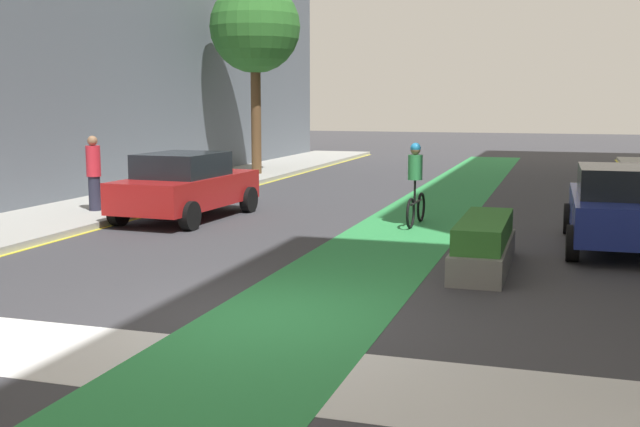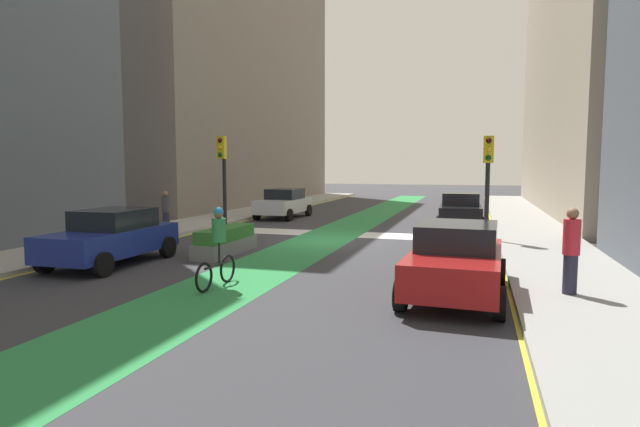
# 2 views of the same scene
# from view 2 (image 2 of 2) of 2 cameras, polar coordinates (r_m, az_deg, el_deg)

# --- Properties ---
(ground_plane) EXTENTS (120.00, 120.00, 0.00)m
(ground_plane) POSITION_cam_2_polar(r_m,az_deg,el_deg) (19.36, 1.11, -3.03)
(ground_plane) COLOR #38383D
(bike_lane_paint) EXTENTS (2.40, 60.00, 0.01)m
(bike_lane_paint) POSITION_cam_2_polar(r_m,az_deg,el_deg) (19.47, -0.03, -2.97)
(bike_lane_paint) COLOR #2D8C47
(bike_lane_paint) RESTS_ON ground_plane
(crosswalk_band) EXTENTS (12.00, 1.80, 0.01)m
(crosswalk_band) POSITION_cam_2_polar(r_m,az_deg,el_deg) (21.27, 2.58, -2.28)
(crosswalk_band) COLOR silver
(crosswalk_band) RESTS_ON ground_plane
(sidewalk_left) EXTENTS (3.00, 60.00, 0.15)m
(sidewalk_left) POSITION_cam_2_polar(r_m,az_deg,el_deg) (18.78, 23.76, -3.51)
(sidewalk_left) COLOR #9E9E99
(sidewalk_left) RESTS_ON ground_plane
(curb_stripe_left) EXTENTS (0.16, 60.00, 0.01)m
(curb_stripe_left) POSITION_cam_2_polar(r_m,az_deg,el_deg) (18.67, 19.17, -3.63)
(curb_stripe_left) COLOR yellow
(curb_stripe_left) RESTS_ON ground_plane
(sidewalk_right) EXTENTS (3.00, 60.00, 0.15)m
(sidewalk_right) POSITION_cam_2_polar(r_m,az_deg,el_deg) (22.55, -17.56, -1.90)
(sidewalk_right) COLOR #9E9E99
(sidewalk_right) RESTS_ON ground_plane
(curb_stripe_right) EXTENTS (0.16, 60.00, 0.01)m
(curb_stripe_right) POSITION_cam_2_polar(r_m,az_deg,el_deg) (21.75, -14.29, -2.26)
(curb_stripe_right) COLOR yellow
(curb_stripe_right) RESTS_ON ground_plane
(traffic_signal_near_right) EXTENTS (0.35, 0.52, 4.05)m
(traffic_signal_near_right) POSITION_cam_2_polar(r_m,az_deg,el_deg) (22.42, -10.70, 5.31)
(traffic_signal_near_right) COLOR black
(traffic_signal_near_right) RESTS_ON ground_plane
(traffic_signal_near_left) EXTENTS (0.35, 0.52, 3.86)m
(traffic_signal_near_left) POSITION_cam_2_polar(r_m,az_deg,el_deg) (19.33, 18.09, 4.78)
(traffic_signal_near_left) COLOR black
(traffic_signal_near_left) RESTS_ON ground_plane
(car_blue_right_far) EXTENTS (2.08, 4.23, 1.57)m
(car_blue_right_far) POSITION_cam_2_polar(r_m,az_deg,el_deg) (15.81, -22.07, -2.37)
(car_blue_right_far) COLOR navy
(car_blue_right_far) RESTS_ON ground_plane
(car_red_left_far) EXTENTS (2.19, 4.28, 1.57)m
(car_red_left_far) POSITION_cam_2_polar(r_m,az_deg,el_deg) (11.43, 14.85, -4.98)
(car_red_left_far) COLOR #A51919
(car_red_left_far) RESTS_ON ground_plane
(car_white_right_near) EXTENTS (2.11, 4.24, 1.57)m
(car_white_right_near) POSITION_cam_2_polar(r_m,az_deg,el_deg) (27.88, -4.01, 1.16)
(car_white_right_near) COLOR silver
(car_white_right_near) RESTS_ON ground_plane
(car_black_left_near) EXTENTS (2.14, 4.26, 1.57)m
(car_black_left_near) POSITION_cam_2_polar(r_m,az_deg,el_deg) (24.50, 15.27, 0.42)
(car_black_left_near) COLOR black
(car_black_left_near) RESTS_ON ground_plane
(cyclist_in_lane) EXTENTS (0.32, 1.73, 1.86)m
(cyclist_in_lane) POSITION_cam_2_polar(r_m,az_deg,el_deg) (12.17, -11.26, -3.48)
(cyclist_in_lane) COLOR black
(cyclist_in_lane) RESTS_ON ground_plane
(pedestrian_sidewalk_right_a) EXTENTS (0.34, 0.34, 1.63)m
(pedestrian_sidewalk_right_a) POSITION_cam_2_polar(r_m,az_deg,el_deg) (22.13, -16.68, 0.33)
(pedestrian_sidewalk_right_a) COLOR #262638
(pedestrian_sidewalk_right_a) RESTS_ON sidewalk_right
(pedestrian_sidewalk_left_a) EXTENTS (0.34, 0.34, 1.80)m
(pedestrian_sidewalk_left_a) POSITION_cam_2_polar(r_m,az_deg,el_deg) (11.85, 26.04, -3.65)
(pedestrian_sidewalk_left_a) COLOR #262638
(pedestrian_sidewalk_left_a) RESTS_ON sidewalk_left
(median_planter) EXTENTS (0.83, 3.05, 0.85)m
(median_planter) POSITION_cam_2_polar(r_m,az_deg,el_deg) (16.72, -10.40, -3.05)
(median_planter) COLOR slate
(median_planter) RESTS_ON ground_plane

